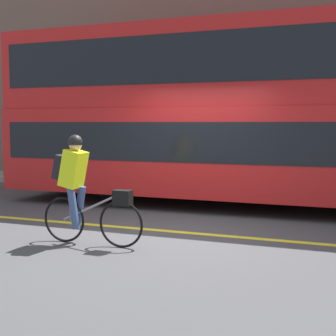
# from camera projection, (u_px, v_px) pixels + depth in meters

# --- Properties ---
(ground_plane) EXTENTS (80.00, 80.00, 0.00)m
(ground_plane) POSITION_uv_depth(u_px,v_px,m) (170.00, 233.00, 7.65)
(ground_plane) COLOR #424244
(road_center_line) EXTENTS (50.00, 0.14, 0.01)m
(road_center_line) POSITION_uv_depth(u_px,v_px,m) (172.00, 231.00, 7.75)
(road_center_line) COLOR yellow
(road_center_line) RESTS_ON ground_plane
(sidewalk_curb) EXTENTS (60.00, 1.68, 0.15)m
(sidewalk_curb) POSITION_uv_depth(u_px,v_px,m) (237.00, 187.00, 12.53)
(sidewalk_curb) COLOR gray
(sidewalk_curb) RESTS_ON ground_plane
(building_facade) EXTENTS (60.00, 0.30, 7.68)m
(building_facade) POSITION_uv_depth(u_px,v_px,m) (246.00, 50.00, 13.09)
(building_facade) COLOR brown
(building_facade) RESTS_ON ground_plane
(bus) EXTENTS (10.64, 2.59, 3.81)m
(bus) POSITION_uv_depth(u_px,v_px,m) (248.00, 108.00, 9.85)
(bus) COLOR black
(bus) RESTS_ON ground_plane
(cyclist_on_bike) EXTENTS (1.64, 0.32, 1.63)m
(cyclist_on_bike) POSITION_uv_depth(u_px,v_px,m) (81.00, 186.00, 6.89)
(cyclist_on_bike) COLOR black
(cyclist_on_bike) RESTS_ON ground_plane
(trash_bin) EXTENTS (0.57, 0.57, 0.80)m
(trash_bin) POSITION_uv_depth(u_px,v_px,m) (321.00, 173.00, 11.67)
(trash_bin) COLOR #262628
(trash_bin) RESTS_ON sidewalk_curb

